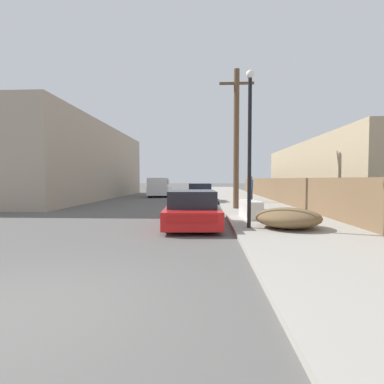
{
  "coord_description": "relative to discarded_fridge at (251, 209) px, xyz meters",
  "views": [
    {
      "loc": [
        2.33,
        -3.47,
        1.69
      ],
      "look_at": [
        1.7,
        9.74,
        1.1
      ],
      "focal_mm": 28.0,
      "sensor_mm": 36.0,
      "label": 1
    }
  ],
  "objects": [
    {
      "name": "wooden_fence",
      "position": [
        3.15,
        8.12,
        0.46
      ],
      "size": [
        0.08,
        35.1,
        1.61
      ],
      "primitive_type": "cube",
      "color": "brown",
      "rests_on": "sidewalk_curb"
    },
    {
      "name": "brush_pile",
      "position": [
        0.84,
        -2.37,
        -0.03
      ],
      "size": [
        2.06,
        1.97,
        0.65
      ],
      "color": "brown",
      "rests_on": "sidewalk_curb"
    },
    {
      "name": "building_left_block",
      "position": [
        -13.35,
        13.29,
        2.59
      ],
      "size": [
        7.0,
        21.26,
        6.12
      ],
      "primitive_type": "cube",
      "color": "tan",
      "rests_on": "ground"
    },
    {
      "name": "car_parked_mid",
      "position": [
        -2.28,
        9.52,
        0.17
      ],
      "size": [
        2.09,
        4.6,
        1.37
      ],
      "rotation": [
        0.0,
        0.0,
        0.07
      ],
      "color": "#2D478C",
      "rests_on": "ground"
    },
    {
      "name": "sidewalk_curb",
      "position": [
        1.2,
        14.98,
        -0.41
      ],
      "size": [
        4.2,
        63.0,
        0.12
      ],
      "primitive_type": "cube",
      "color": "#9E998E",
      "rests_on": "ground"
    },
    {
      "name": "pickup_truck",
      "position": [
        -6.2,
        16.1,
        0.41
      ],
      "size": [
        2.24,
        5.35,
        1.77
      ],
      "rotation": [
        0.0,
        0.0,
        3.21
      ],
      "color": "silver",
      "rests_on": "ground"
    },
    {
      "name": "ground_plane",
      "position": [
        -4.1,
        -8.52,
        -0.47
      ],
      "size": [
        220.0,
        220.0,
        0.0
      ],
      "primitive_type": "plane",
      "color": "#595654"
    },
    {
      "name": "discarded_fridge",
      "position": [
        0.0,
        0.0,
        0.0
      ],
      "size": [
        0.75,
        1.8,
        0.72
      ],
      "rotation": [
        0.0,
        0.0,
        0.08
      ],
      "color": "white",
      "rests_on": "sidewalk_curb"
    },
    {
      "name": "utility_pole",
      "position": [
        -0.2,
        3.93,
        3.4
      ],
      "size": [
        1.8,
        0.29,
        7.28
      ],
      "color": "brown",
      "rests_on": "sidewalk_curb"
    },
    {
      "name": "pedestrian",
      "position": [
        1.27,
        8.7,
        0.57
      ],
      "size": [
        0.34,
        0.34,
        1.78
      ],
      "color": "#282D42",
      "rests_on": "sidewalk_curb"
    },
    {
      "name": "building_right_house",
      "position": [
        7.45,
        8.48,
        1.57
      ],
      "size": [
        6.0,
        17.28,
        4.08
      ],
      "primitive_type": "cube",
      "color": "tan",
      "rests_on": "ground"
    },
    {
      "name": "parked_sports_car_red",
      "position": [
        -2.28,
        -1.21,
        0.11
      ],
      "size": [
        2.09,
        4.81,
        1.27
      ],
      "rotation": [
        0.0,
        0.0,
        0.05
      ],
      "color": "red",
      "rests_on": "ground"
    },
    {
      "name": "street_lamp",
      "position": [
        -0.4,
        -2.4,
        2.52
      ],
      "size": [
        0.26,
        0.26,
        4.97
      ],
      "color": "black",
      "rests_on": "sidewalk_curb"
    }
  ]
}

